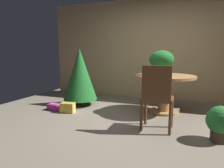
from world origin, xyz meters
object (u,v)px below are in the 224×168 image
object	(u,v)px
round_dining_table	(164,86)
wooden_chair_near	(157,94)
flower_vase	(161,61)
gift_box_purple	(55,107)
gift_box_gold	(68,108)
potted_plant	(221,122)
holiday_tree	(80,74)

from	to	relation	value
round_dining_table	wooden_chair_near	distance (m)	1.05
flower_vase	gift_box_purple	distance (m)	2.40
gift_box_gold	potted_plant	distance (m)	2.72
holiday_tree	potted_plant	distance (m)	2.99
wooden_chair_near	gift_box_purple	size ratio (longest dim) A/B	3.29
gift_box_purple	potted_plant	xyz separation A→B (m)	(3.04, -0.50, 0.21)
holiday_tree	potted_plant	size ratio (longest dim) A/B	2.66
round_dining_table	holiday_tree	world-z (taller)	holiday_tree
round_dining_table	holiday_tree	xyz separation A→B (m)	(-1.89, -0.05, 0.18)
wooden_chair_near	gift_box_gold	bearing A→B (deg)	168.89
round_dining_table	wooden_chair_near	size ratio (longest dim) A/B	1.17
wooden_chair_near	potted_plant	xyz separation A→B (m)	(0.86, -0.07, -0.30)
round_dining_table	flower_vase	size ratio (longest dim) A/B	2.42
round_dining_table	holiday_tree	size ratio (longest dim) A/B	0.91
holiday_tree	potted_plant	world-z (taller)	holiday_tree
potted_plant	flower_vase	bearing A→B (deg)	130.44
round_dining_table	flower_vase	distance (m)	0.50
gift_box_purple	flower_vase	bearing A→B (deg)	15.75
wooden_chair_near	gift_box_purple	distance (m)	2.28
holiday_tree	gift_box_purple	world-z (taller)	holiday_tree
gift_box_gold	gift_box_purple	xyz separation A→B (m)	(-0.36, 0.07, -0.04)
flower_vase	holiday_tree	xyz separation A→B (m)	(-1.82, -0.02, -0.32)
round_dining_table	gift_box_purple	bearing A→B (deg)	-164.05
round_dining_table	gift_box_purple	xyz separation A→B (m)	(-2.18, -0.62, -0.48)
flower_vase	wooden_chair_near	distance (m)	1.13
round_dining_table	gift_box_gold	xyz separation A→B (m)	(-1.82, -0.69, -0.44)
holiday_tree	gift_box_gold	distance (m)	0.90
wooden_chair_near	gift_box_gold	size ratio (longest dim) A/B	3.42
flower_vase	gift_box_purple	bearing A→B (deg)	-164.25
wooden_chair_near	flower_vase	bearing A→B (deg)	94.12
wooden_chair_near	gift_box_purple	bearing A→B (deg)	168.90
wooden_chair_near	potted_plant	size ratio (longest dim) A/B	2.06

